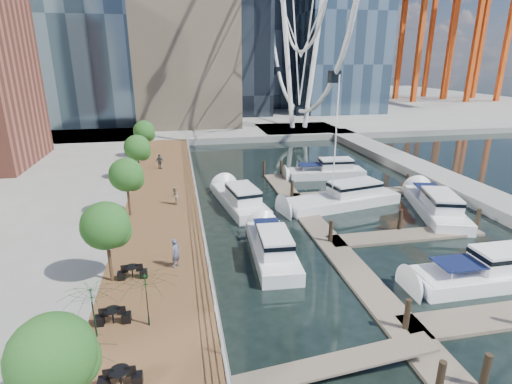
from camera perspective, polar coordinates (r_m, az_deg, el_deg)
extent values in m
plane|color=black|center=(22.18, 10.77, -16.78)|extent=(520.00, 520.00, 0.00)
cube|color=brown|center=(33.96, -13.24, -3.08)|extent=(6.00, 60.00, 1.00)
cube|color=#595954|center=(33.94, -8.18, -2.78)|extent=(0.25, 60.00, 1.00)
cube|color=gray|center=(119.51, -7.77, 12.42)|extent=(200.00, 114.00, 1.00)
cube|color=gray|center=(47.32, 24.64, 1.81)|extent=(4.00, 60.00, 1.00)
cube|color=gray|center=(72.92, 6.08, 8.72)|extent=(14.00, 12.00, 1.00)
cube|color=#6D6051|center=(31.23, 9.21, -5.55)|extent=(2.00, 32.00, 0.20)
cube|color=#6D6051|center=(25.29, 32.60, -14.60)|extent=(12.00, 2.00, 0.20)
cube|color=#6D6051|center=(32.14, 20.60, -5.85)|extent=(12.00, 2.00, 0.20)
cube|color=#6D6051|center=(40.33, 13.35, -0.25)|extent=(12.00, 2.00, 0.20)
cylinder|color=white|center=(71.21, 4.42, 19.44)|extent=(0.80, 0.80, 26.00)
cylinder|color=white|center=(72.69, 8.45, 19.29)|extent=(0.80, 0.80, 26.00)
sphere|color=#265B1E|center=(14.15, -27.12, -20.17)|extent=(2.60, 2.60, 2.60)
cylinder|color=#3F2B1C|center=(23.51, -20.14, -9.23)|extent=(0.20, 0.20, 2.40)
sphere|color=#265B1E|center=(22.66, -20.71, -4.50)|extent=(2.60, 2.60, 2.60)
cylinder|color=#3F2B1C|center=(32.65, -17.70, -1.18)|extent=(0.20, 0.20, 2.40)
sphere|color=#265B1E|center=(32.04, -18.06, 2.36)|extent=(2.60, 2.60, 2.60)
cylinder|color=#3F2B1C|center=(42.18, -16.36, 3.30)|extent=(0.20, 0.20, 2.40)
sphere|color=#265B1E|center=(41.71, -16.62, 6.08)|extent=(2.60, 2.60, 2.60)
cylinder|color=#3F2B1C|center=(51.89, -15.51, 6.12)|extent=(0.20, 0.20, 2.40)
sphere|color=#265B1E|center=(51.51, -15.71, 8.40)|extent=(2.60, 2.60, 2.60)
imported|color=#52566E|center=(24.08, -11.38, -8.55)|extent=(0.75, 0.77, 1.78)
imported|color=gray|center=(34.16, -11.54, -0.56)|extent=(0.65, 0.80, 1.54)
imported|color=#333B40|center=(45.86, -13.57, 4.25)|extent=(1.06, 0.87, 1.69)
imported|color=#0F3823|center=(16.23, -24.23, -23.20)|extent=(3.22, 3.27, 2.60)
imported|color=#0E3512|center=(19.27, -15.32, -14.67)|extent=(3.07, 3.12, 2.70)
imported|color=#0E3315|center=(19.36, -22.23, -15.67)|extent=(2.98, 3.03, 2.51)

